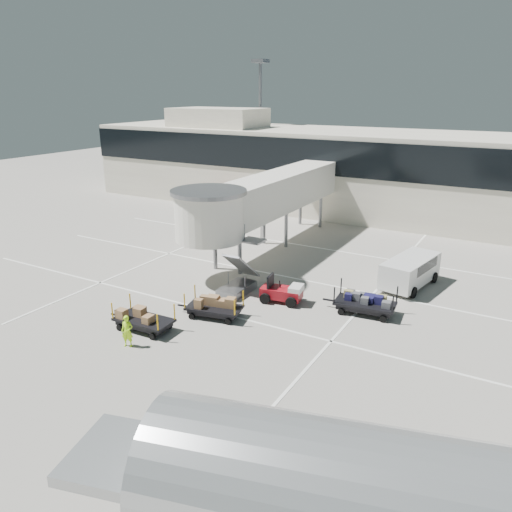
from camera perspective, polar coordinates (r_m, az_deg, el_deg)
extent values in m
plane|color=#A49E92|center=(26.47, -5.38, -8.43)|extent=(140.00, 140.00, 0.00)
cube|color=white|center=(27.95, -3.02, -6.82)|extent=(40.00, 0.15, 0.02)
cube|color=white|center=(33.57, 3.43, -2.36)|extent=(40.00, 0.15, 0.02)
cube|color=white|center=(39.63, 7.94, 0.80)|extent=(40.00, 0.15, 0.02)
cube|color=white|center=(32.48, 13.76, -3.62)|extent=(0.15, 30.00, 0.02)
cube|color=white|center=(39.49, -9.01, 0.68)|extent=(0.15, 30.00, 0.02)
cube|color=silver|center=(51.69, 14.08, 9.13)|extent=(64.00, 12.00, 8.00)
cube|color=black|center=(45.66, 12.11, 10.64)|extent=(64.00, 0.12, 3.20)
cube|color=silver|center=(56.95, -4.40, 15.51)|extent=(10.00, 6.00, 2.00)
cylinder|color=slate|center=(61.11, 0.48, 14.36)|extent=(0.36, 0.36, 15.00)
cube|color=slate|center=(61.02, 0.50, 21.40)|extent=(1.60, 1.60, 0.40)
cube|color=white|center=(39.28, 2.21, 7.27)|extent=(3.00, 18.00, 2.80)
cylinder|color=white|center=(31.76, -5.36, 4.49)|extent=(4.40, 4.40, 3.00)
cylinder|color=slate|center=(31.41, -5.44, 7.32)|extent=(4.80, 4.80, 0.25)
cylinder|color=slate|center=(34.66, -4.69, 0.82)|extent=(0.28, 0.28, 2.90)
cylinder|color=slate|center=(33.62, -1.87, 0.30)|extent=(0.28, 0.28, 2.90)
cylinder|color=slate|center=(40.39, 0.90, 3.45)|extent=(0.28, 0.28, 2.90)
cylinder|color=slate|center=(39.50, 3.45, 3.07)|extent=(0.28, 0.28, 2.90)
cylinder|color=slate|center=(46.46, 5.09, 5.39)|extent=(0.28, 0.28, 2.90)
cylinder|color=slate|center=(45.69, 7.38, 5.08)|extent=(0.28, 0.28, 2.90)
cube|color=slate|center=(30.86, -2.22, -3.79)|extent=(1.40, 2.60, 0.50)
cube|color=slate|center=(30.85, -1.66, -1.10)|extent=(1.20, 2.60, 2.06)
cube|color=slate|center=(31.60, -0.37, 1.77)|extent=(1.40, 1.20, 0.12)
cube|color=maroon|center=(29.54, 2.92, -4.23)|extent=(2.53, 1.50, 0.60)
cube|color=silver|center=(29.15, 4.61, -3.74)|extent=(0.86, 1.19, 0.35)
cube|color=black|center=(29.52, 1.66, -2.98)|extent=(0.27, 1.00, 0.89)
cylinder|color=black|center=(29.30, 1.04, -4.89)|extent=(0.67, 0.34, 0.64)
cylinder|color=black|center=(30.42, 1.87, -3.98)|extent=(0.67, 0.34, 0.64)
cylinder|color=black|center=(28.85, 4.02, -5.32)|extent=(0.67, 0.34, 0.64)
cylinder|color=black|center=(29.99, 4.75, -4.38)|extent=(0.67, 0.34, 0.64)
cube|color=black|center=(28.62, 12.36, -5.30)|extent=(3.47, 1.99, 0.13)
cube|color=black|center=(28.70, 12.33, -5.67)|extent=(3.11, 1.71, 0.28)
cube|color=black|center=(29.09, 8.39, -5.01)|extent=(0.78, 0.17, 0.09)
cylinder|color=black|center=(28.34, 9.68, -6.30)|extent=(0.39, 0.19, 0.38)
cylinder|color=black|center=(29.67, 10.41, -5.18)|extent=(0.39, 0.19, 0.38)
cylinder|color=black|center=(27.95, 14.32, -7.00)|extent=(0.39, 0.19, 0.38)
cylinder|color=black|center=(29.30, 14.83, -5.83)|extent=(0.39, 0.19, 0.38)
cylinder|color=black|center=(28.07, 8.93, -4.47)|extent=(0.08, 0.08, 0.99)
cylinder|color=black|center=(29.41, 9.69, -3.42)|extent=(0.08, 0.08, 0.99)
cylinder|color=black|center=(27.53, 15.35, -5.41)|extent=(0.08, 0.08, 0.99)
cylinder|color=black|center=(28.89, 15.82, -4.29)|extent=(0.08, 0.08, 0.99)
cube|color=#4B4B50|center=(27.96, 14.59, -5.51)|extent=(0.53, 0.41, 0.37)
cube|color=#14123B|center=(27.95, 13.78, -5.44)|extent=(0.53, 0.34, 0.37)
cube|color=#90854E|center=(28.47, 14.05, -4.96)|extent=(0.56, 0.33, 0.43)
cube|color=maroon|center=(28.61, 11.30, -4.61)|extent=(0.64, 0.44, 0.44)
cube|color=#14123B|center=(28.88, 13.49, -4.69)|extent=(0.62, 0.47, 0.31)
cube|color=#4B4B50|center=(28.75, 11.52, -4.54)|extent=(0.50, 0.45, 0.41)
cube|color=#90854E|center=(28.74, 13.70, -4.83)|extent=(0.62, 0.47, 0.31)
cube|color=#90854E|center=(29.04, 11.36, -4.32)|extent=(0.50, 0.45, 0.39)
cube|color=#14123B|center=(28.15, 11.14, -5.07)|extent=(0.48, 0.43, 0.37)
cube|color=#4B4B50|center=(28.21, 10.73, -5.01)|extent=(0.44, 0.43, 0.36)
cube|color=#14123B|center=(27.91, 14.38, -5.50)|extent=(0.55, 0.35, 0.40)
cube|color=black|center=(27.67, -4.79, -5.89)|extent=(3.28, 2.10, 0.12)
cube|color=black|center=(27.75, -4.78, -6.23)|extent=(2.93, 1.82, 0.25)
cube|color=black|center=(28.46, -8.28, -5.64)|extent=(0.71, 0.22, 0.08)
cylinder|color=black|center=(27.67, -7.36, -6.86)|extent=(0.37, 0.21, 0.34)
cylinder|color=black|center=(28.79, -6.21, -5.76)|extent=(0.37, 0.21, 0.34)
cylinder|color=black|center=(26.90, -3.23, -7.50)|extent=(0.37, 0.21, 0.34)
cylinder|color=black|center=(28.05, -2.22, -6.35)|extent=(0.37, 0.21, 0.34)
cylinder|color=#F2AC0C|center=(27.48, -8.18, -5.16)|extent=(0.07, 0.07, 0.91)
cylinder|color=#F2AC0C|center=(28.61, -6.99, -4.13)|extent=(0.07, 0.07, 0.91)
cylinder|color=#F2AC0C|center=(26.41, -2.46, -5.99)|extent=(0.07, 0.07, 0.91)
cylinder|color=#F2AC0C|center=(27.58, -1.47, -4.87)|extent=(0.07, 0.07, 0.91)
cube|color=#966948|center=(27.20, -3.90, -5.68)|extent=(0.51, 0.50, 0.43)
cube|color=#966948|center=(27.59, -4.49, -5.36)|extent=(0.71, 0.51, 0.40)
cube|color=#966948|center=(27.64, -3.25, -5.30)|extent=(0.65, 0.54, 0.39)
cube|color=#966948|center=(27.56, -2.82, -5.18)|extent=(0.55, 0.62, 0.55)
cube|color=#966948|center=(27.78, -3.93, -5.00)|extent=(0.67, 0.56, 0.55)
cube|color=#966948|center=(27.66, -5.93, -5.20)|extent=(0.60, 0.61, 0.52)
cube|color=#966948|center=(27.52, -4.70, -5.30)|extent=(0.70, 0.61, 0.51)
cube|color=black|center=(26.81, -12.69, -7.12)|extent=(3.13, 1.65, 0.12)
cube|color=black|center=(26.89, -12.67, -7.48)|extent=(2.81, 1.40, 0.26)
cube|color=black|center=(28.06, -15.66, -6.53)|extent=(0.72, 0.11, 0.08)
cylinder|color=black|center=(27.19, -15.33, -7.88)|extent=(0.35, 0.16, 0.35)
cylinder|color=black|center=(28.10, -13.43, -6.83)|extent=(0.35, 0.16, 0.35)
cylinder|color=black|center=(25.88, -11.77, -9.00)|extent=(0.35, 0.16, 0.35)
cylinder|color=black|center=(26.83, -9.90, -7.83)|extent=(0.35, 0.16, 0.35)
cylinder|color=#F2AC0C|center=(27.09, -16.11, -6.07)|extent=(0.07, 0.07, 0.92)
cylinder|color=#F2AC0C|center=(28.00, -14.18, -5.07)|extent=(0.07, 0.07, 0.92)
cylinder|color=#F2AC0C|center=(25.27, -11.19, -7.50)|extent=(0.07, 0.07, 0.92)
cylinder|color=#F2AC0C|center=(26.24, -9.30, -6.37)|extent=(0.07, 0.07, 0.92)
cube|color=#966948|center=(26.24, -12.69, -7.09)|extent=(0.68, 0.41, 0.39)
cube|color=#966948|center=(27.31, -13.64, -6.04)|extent=(0.67, 0.39, 0.45)
cube|color=#966948|center=(26.63, -12.42, -6.55)|extent=(0.60, 0.41, 0.49)
cube|color=#966948|center=(27.10, -14.54, -6.37)|extent=(0.48, 0.56, 0.40)
imported|color=#9FDC17|center=(25.26, -14.51, -8.33)|extent=(0.69, 0.57, 1.61)
cube|color=silver|center=(33.06, 17.21, -1.56)|extent=(2.86, 5.21, 1.59)
cube|color=silver|center=(35.11, 18.61, -1.06)|extent=(1.97, 0.90, 0.93)
cube|color=black|center=(33.10, 17.42, -0.79)|extent=(2.55, 3.40, 0.64)
cylinder|color=black|center=(32.25, 14.33, -3.18)|extent=(0.37, 0.73, 0.70)
cylinder|color=black|center=(31.54, 17.50, -3.98)|extent=(0.37, 0.73, 0.70)
cylinder|color=black|center=(35.08, 16.72, -1.61)|extent=(0.37, 0.73, 0.70)
cylinder|color=black|center=(34.43, 19.67, -2.31)|extent=(0.37, 0.73, 0.70)
cube|color=maroon|center=(52.14, -2.29, 6.21)|extent=(4.42, 2.20, 1.68)
cube|color=black|center=(51.12, -0.38, 7.20)|extent=(1.22, 1.67, 0.60)
cylinder|color=black|center=(52.28, -4.22, 5.64)|extent=(0.70, 0.34, 0.67)
cylinder|color=black|center=(53.63, -3.42, 5.99)|extent=(0.70, 0.34, 0.67)
cylinder|color=black|center=(50.90, -1.09, 5.33)|extent=(0.70, 0.34, 0.67)
cylinder|color=black|center=(52.28, -0.35, 5.69)|extent=(0.70, 0.34, 0.67)
cube|color=#B2B5B6|center=(13.51, -1.44, -24.30)|extent=(9.66, 4.85, 0.33)
cylinder|color=#B2B5B6|center=(14.80, -7.22, -27.01)|extent=(3.24, 2.77, 2.14)
cube|color=#B2B5B6|center=(14.21, -7.37, -24.64)|extent=(0.78, 0.41, 1.02)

